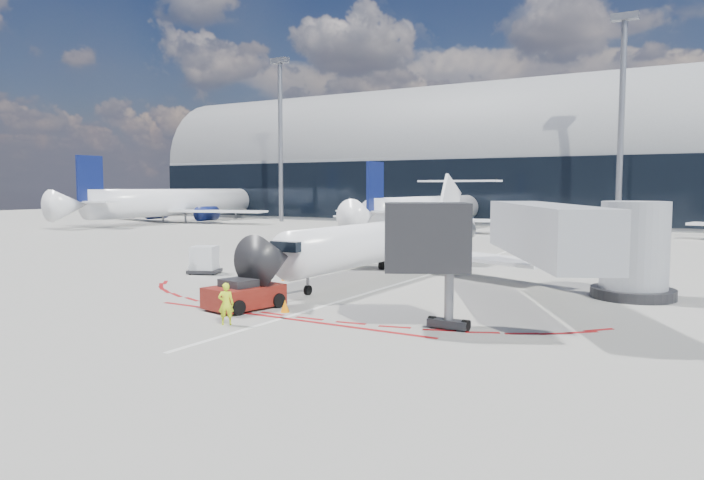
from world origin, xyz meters
The scene contains 15 objects.
ground centered at (0.00, 0.00, 0.00)m, with size 260.00×260.00×0.00m, color slate.
apron_centerline centered at (0.00, 2.00, 0.01)m, with size 0.25×40.00×0.01m, color silver.
apron_stop_bar centered at (0.00, -11.50, 0.01)m, with size 14.00×0.25×0.01m, color maroon.
terminal_building centered at (0.00, 64.97, 8.52)m, with size 150.00×24.15×24.00m.
jet_bridge centered at (9.79, -3.01, 3.01)m, with size 10.03×15.20×4.90m.
light_mast_west centered at (-45.00, 48.00, 12.50)m, with size 0.70×0.70×25.00m, color slate.
light_mast_centre centered at (5.00, 48.00, 12.50)m, with size 0.70×0.70×25.00m, color slate.
regional_jet centered at (-2.32, 3.14, 2.17)m, with size 21.07×25.98×6.51m.
pushback_tug centered at (-2.80, -10.71, 0.61)m, with size 2.79×5.43×1.38m.
ramp_worker centered at (-1.19, -13.68, 0.85)m, with size 0.62×0.41×1.71m, color #D6F519.
uld_container centered at (-12.51, -3.10, 0.87)m, with size 2.35×2.21×1.76m.
safety_cone_left centered at (-6.37, -2.85, 0.28)m, with size 0.40×0.40×0.56m, color orange.
safety_cone_right centered at (-0.69, -10.44, 0.28)m, with size 0.40×0.40×0.56m, color orange.
bg_airliner_0 centered at (-57.73, 38.46, 6.06)m, with size 37.47×39.67×12.12m, color white, non-canonical shape.
bg_airliner_1 centered at (-15.72, 38.92, 5.08)m, with size 31.43×33.28×10.17m, color white, non-canonical shape.
Camera 1 is at (15.72, -32.37, 5.51)m, focal length 32.00 mm.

